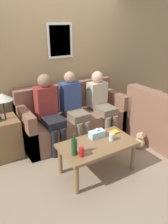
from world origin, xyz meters
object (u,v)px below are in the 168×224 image
object	(u,v)px
couch_side	(163,124)
coffee_table	(97,147)
couch_main	(72,119)
drinking_glass	(112,137)
wine_bottle	(74,147)
person_right	(101,101)
teddy_bear	(139,141)
person_middle	(74,105)
person_left	(49,109)

from	to	relation	value
couch_side	coffee_table	xyz separation A→B (m)	(-1.50, -0.11, 0.06)
couch_main	drinking_glass	size ratio (longest dim) A/B	18.96
couch_side	wine_bottle	bearing A→B (deg)	95.25
person_right	teddy_bear	bearing A→B (deg)	-72.70
person_right	couch_main	bearing A→B (deg)	160.28
person_middle	drinking_glass	bearing A→B (deg)	-87.23
wine_bottle	drinking_glass	bearing A→B (deg)	3.60
wine_bottle	teddy_bear	bearing A→B (deg)	8.59
person_right	person_middle	bearing A→B (deg)	175.16
couch_main	wine_bottle	size ratio (longest dim) A/B	6.36
wine_bottle	person_left	bearing A→B (deg)	83.94
coffee_table	teddy_bear	world-z (taller)	coffee_table
couch_main	person_middle	size ratio (longest dim) A/B	1.56
person_left	person_middle	xyz separation A→B (m)	(0.46, 0.01, -0.02)
wine_bottle	drinking_glass	xyz separation A→B (m)	(0.62, 0.04, -0.06)
wine_bottle	person_left	xyz separation A→B (m)	(0.11, 1.05, 0.11)
couch_main	wine_bottle	distance (m)	1.37
coffee_table	person_right	bearing A→B (deg)	52.78
drinking_glass	couch_side	bearing A→B (deg)	6.06
coffee_table	person_right	distance (m)	1.22
couch_main	wine_bottle	xyz separation A→B (m)	(-0.62, -1.20, 0.24)
person_middle	teddy_bear	size ratio (longest dim) A/B	4.23
couch_side	wine_bottle	distance (m)	1.92
couch_side	coffee_table	size ratio (longest dim) A/B	1.14
person_middle	teddy_bear	distance (m)	1.30
couch_side	coffee_table	world-z (taller)	couch_side
wine_bottle	teddy_bear	distance (m)	1.47
coffee_table	teddy_bear	xyz separation A→B (m)	(0.97, 0.14, -0.27)
couch_side	teddy_bear	size ratio (longest dim) A/B	4.14
wine_bottle	teddy_bear	size ratio (longest dim) A/B	1.04
couch_main	person_middle	bearing A→B (deg)	-107.59
couch_side	person_right	world-z (taller)	person_right
person_middle	person_right	size ratio (longest dim) A/B	1.04
couch_main	person_middle	xyz separation A→B (m)	(-0.04, -0.14, 0.34)
person_right	teddy_bear	distance (m)	1.00
couch_main	person_right	size ratio (longest dim) A/B	1.63
couch_side	teddy_bear	bearing A→B (deg)	86.33
coffee_table	person_middle	bearing A→B (deg)	80.43
coffee_table	person_right	size ratio (longest dim) A/B	0.90
couch_side	wine_bottle	size ratio (longest dim) A/B	3.97
coffee_table	teddy_bear	size ratio (longest dim) A/B	3.64
coffee_table	person_middle	xyz separation A→B (m)	(0.17, 1.00, 0.27)
person_left	couch_main	bearing A→B (deg)	16.23
couch_side	person_left	distance (m)	2.02
couch_main	person_left	world-z (taller)	person_left
couch_main	coffee_table	size ratio (longest dim) A/B	1.82
drinking_glass	person_right	world-z (taller)	person_right
person_left	teddy_bear	world-z (taller)	person_left
wine_bottle	person_middle	distance (m)	1.21
wine_bottle	person_right	bearing A→B (deg)	42.10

